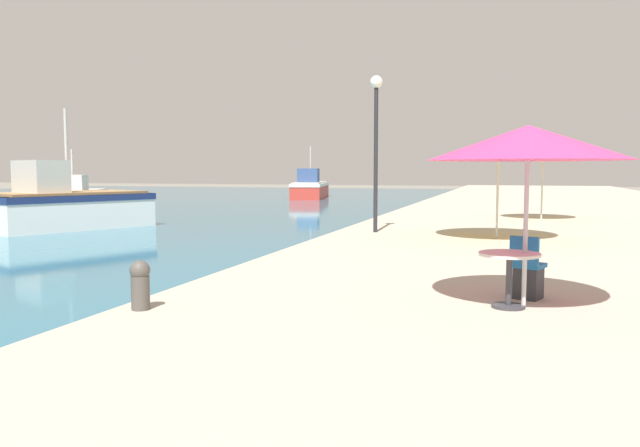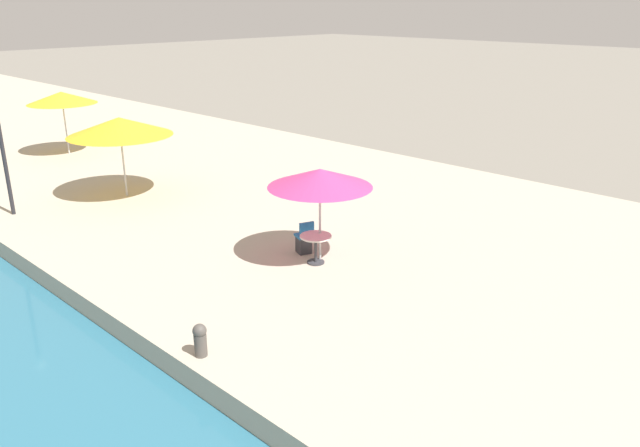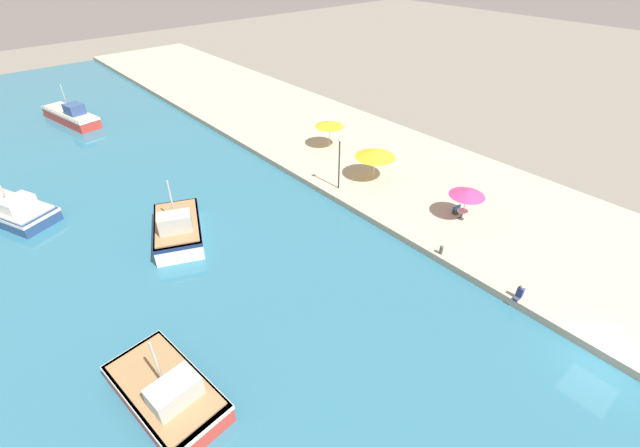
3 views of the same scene
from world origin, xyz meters
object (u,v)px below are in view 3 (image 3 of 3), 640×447
fishing_boat_near (167,392)px  fishing_boat_mid (178,228)px  fishing_boat_distant (71,115)px  cafe_umbrella_striped (329,124)px  cafe_umbrella_white (375,153)px  cafe_chair_left (456,210)px  lamppost (339,154)px  mooring_bollard (441,249)px  fishing_boat_far (12,210)px  cafe_table (462,213)px  cafe_umbrella_pink (467,193)px  person_at_quay (520,293)px

fishing_boat_near → fishing_boat_mid: 13.33m
fishing_boat_distant → cafe_umbrella_striped: fishing_boat_distant is taller
cafe_umbrella_white → cafe_chair_left: bearing=-85.8°
lamppost → mooring_bollard: bearing=-94.3°
fishing_boat_mid → lamppost: bearing=12.2°
fishing_boat_far → fishing_boat_distant: fishing_boat_distant is taller
cafe_umbrella_white → cafe_table: bearing=-87.8°
cafe_umbrella_striped → lamppost: (-4.93, -6.69, 0.69)m
fishing_boat_mid → cafe_umbrella_pink: fishing_boat_mid is taller
fishing_boat_distant → cafe_table: 44.44m
mooring_bollard → fishing_boat_distant: bearing=105.0°
fishing_boat_near → fishing_boat_far: 22.87m
fishing_boat_mid → mooring_bollard: (12.32, -13.71, -0.09)m
fishing_boat_mid → cafe_umbrella_white: (16.60, -3.47, 1.93)m
cafe_umbrella_white → lamppost: 3.62m
cafe_umbrella_striped → person_at_quay: (-5.81, -23.23, -1.96)m
lamppost → cafe_umbrella_pink: bearing=-67.0°
fishing_boat_mid → cafe_umbrella_striped: size_ratio=2.39×
fishing_boat_near → cafe_umbrella_striped: bearing=26.7°
fishing_boat_far → fishing_boat_mid: bearing=-76.3°
cafe_umbrella_striped → lamppost: size_ratio=0.63×
cafe_table → mooring_bollard: 4.87m
cafe_umbrella_pink → cafe_umbrella_striped: bearing=86.7°
fishing_boat_far → cafe_umbrella_white: fishing_boat_far is taller
fishing_boat_near → cafe_umbrella_white: (22.80, 8.33, 2.05)m
fishing_boat_near → cafe_table: bearing=-7.3°
mooring_bollard → fishing_boat_mid: bearing=131.9°
cafe_umbrella_striped → cafe_chair_left: bearing=-93.2°
cafe_umbrella_pink → cafe_chair_left: bearing=84.4°
fishing_boat_near → fishing_boat_far: bearing=89.2°
cafe_umbrella_pink → cafe_umbrella_striped: 16.14m
fishing_boat_near → fishing_boat_mid: size_ratio=0.97×
cafe_umbrella_white → mooring_bollard: cafe_umbrella_white is taller
cafe_umbrella_striped → cafe_umbrella_white: bearing=-101.1°
fishing_boat_distant → cafe_table: bearing=-80.3°
cafe_table → cafe_chair_left: cafe_chair_left is taller
lamppost → cafe_umbrella_striped: bearing=53.6°
fishing_boat_mid → fishing_boat_far: fishing_boat_mid is taller
fishing_boat_distant → person_at_quay: size_ratio=9.12×
fishing_boat_far → cafe_table: (25.36, -23.14, 0.32)m
cafe_umbrella_white → lamppost: lamppost is taller
fishing_boat_far → cafe_table: 34.33m
fishing_boat_distant → mooring_bollard: size_ratio=14.11×
fishing_boat_far → cafe_table: fishing_boat_far is taller
fishing_boat_far → fishing_boat_distant: size_ratio=0.86×
fishing_boat_mid → cafe_table: (16.94, -12.18, 0.09)m
cafe_chair_left → person_at_quay: 9.20m
person_at_quay → lamppost: lamppost is taller
cafe_umbrella_striped → cafe_umbrella_pink: bearing=-93.3°
fishing_boat_mid → cafe_umbrella_pink: 21.07m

